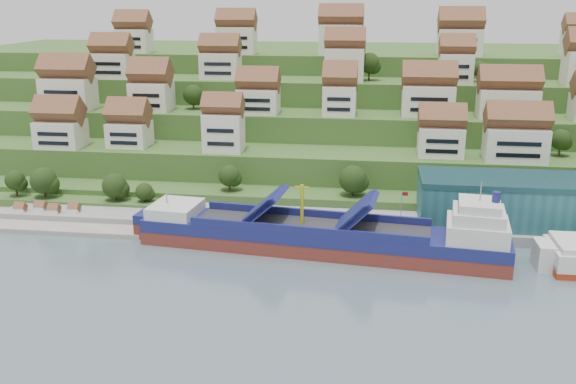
# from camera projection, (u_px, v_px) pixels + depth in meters

# --- Properties ---
(ground) EXTENTS (300.00, 300.00, 0.00)m
(ground) POSITION_uv_depth(u_px,v_px,m) (309.00, 252.00, 126.31)
(ground) COLOR slate
(ground) RESTS_ON ground
(quay) EXTENTS (180.00, 14.00, 2.20)m
(quay) POSITION_uv_depth(u_px,v_px,m) (409.00, 226.00, 137.65)
(quay) COLOR gray
(quay) RESTS_ON ground
(pebble_beach) EXTENTS (45.00, 20.00, 1.00)m
(pebble_beach) POSITION_uv_depth(u_px,v_px,m) (60.00, 217.00, 145.01)
(pebble_beach) COLOR gray
(pebble_beach) RESTS_ON ground
(hillside) EXTENTS (260.00, 128.00, 31.00)m
(hillside) POSITION_uv_depth(u_px,v_px,m) (340.00, 111.00, 221.44)
(hillside) COLOR #2D4C1E
(hillside) RESTS_ON ground
(hillside_village) EXTENTS (157.76, 63.43, 29.27)m
(hillside_village) POSITION_uv_depth(u_px,v_px,m) (340.00, 87.00, 176.75)
(hillside_village) COLOR silver
(hillside_village) RESTS_ON ground
(hillside_trees) EXTENTS (144.04, 62.50, 29.88)m
(hillside_trees) POSITION_uv_depth(u_px,v_px,m) (291.00, 131.00, 163.12)
(hillside_trees) COLOR #203712
(hillside_trees) RESTS_ON ground
(warehouse) EXTENTS (60.00, 15.00, 10.00)m
(warehouse) POSITION_uv_depth(u_px,v_px,m) (565.00, 202.00, 133.67)
(warehouse) COLOR #245D63
(warehouse) RESTS_ON quay
(flagpole) EXTENTS (1.28, 0.16, 8.00)m
(flagpole) POSITION_uv_depth(u_px,v_px,m) (402.00, 207.00, 131.48)
(flagpole) COLOR gray
(flagpole) RESTS_ON quay
(beach_huts) EXTENTS (14.40, 3.70, 2.20)m
(beach_huts) POSITION_uv_depth(u_px,v_px,m) (48.00, 212.00, 143.62)
(beach_huts) COLOR white
(beach_huts) RESTS_ON pebble_beach
(cargo_ship) EXTENTS (72.77, 18.93, 15.89)m
(cargo_ship) POSITION_uv_depth(u_px,v_px,m) (330.00, 237.00, 125.76)
(cargo_ship) COLOR maroon
(cargo_ship) RESTS_ON ground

